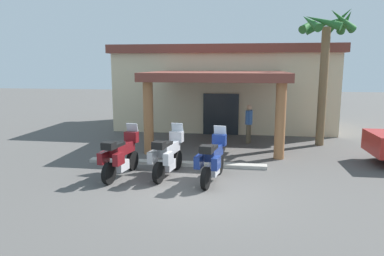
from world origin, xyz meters
TOP-DOWN VIEW (x-y plane):
  - ground_plane at (0.00, 0.00)m, footprint 80.00×80.00m
  - motel_building at (0.01, 10.74)m, footprint 12.02×10.30m
  - motorcycle_maroon at (-2.64, 0.76)m, footprint 0.82×2.21m
  - motorcycle_silver at (-1.17, 1.06)m, footprint 0.86×2.20m
  - motorcycle_blue at (0.30, 0.74)m, footprint 0.86×2.20m
  - pedestrian at (1.40, 6.43)m, footprint 0.32×0.49m
  - palm_tree_near_portico at (4.56, 6.54)m, footprint 2.37×2.36m
  - curb_strip at (-1.17, 2.38)m, footprint 6.41×0.36m

SIDE VIEW (x-z plane):
  - ground_plane at x=0.00m, z-range 0.00..0.00m
  - curb_strip at x=-1.17m, z-range 0.00..0.12m
  - motorcycle_maroon at x=-2.64m, z-range -0.11..1.50m
  - motorcycle_silver at x=-1.17m, z-range -0.11..1.50m
  - motorcycle_blue at x=0.30m, z-range -0.11..1.50m
  - pedestrian at x=1.40m, z-range 0.15..1.91m
  - motel_building at x=0.01m, z-range 0.05..4.61m
  - palm_tree_near_portico at x=4.56m, z-range 1.41..7.41m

